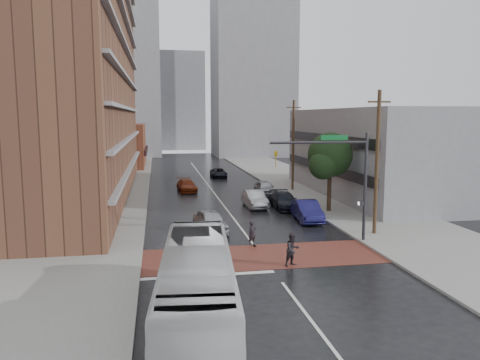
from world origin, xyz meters
TOP-DOWN VIEW (x-y plane):
  - ground at (0.00, 0.00)m, footprint 160.00×160.00m
  - crosswalk at (0.00, 0.50)m, footprint 14.00×5.00m
  - sidewalk_west at (-11.50, 25.00)m, footprint 9.00×90.00m
  - sidewalk_east at (11.50, 25.00)m, footprint 9.00×90.00m
  - apartment_block at (-14.00, 24.00)m, footprint 10.00×44.00m
  - storefront_west at (-12.00, 54.00)m, footprint 8.00×16.00m
  - building_east at (16.50, 20.00)m, footprint 11.00×26.00m
  - distant_tower_west at (-14.00, 78.00)m, footprint 18.00×16.00m
  - distant_tower_east at (14.00, 72.00)m, footprint 16.00×14.00m
  - distant_tower_center at (0.00, 95.00)m, footprint 12.00×10.00m
  - street_tree at (8.52, 12.03)m, footprint 4.20×4.10m
  - signal_mast at (5.85, 2.50)m, footprint 6.50×0.30m
  - utility_pole_near at (8.80, 4.00)m, footprint 1.60×0.26m
  - utility_pole_far at (8.80, 24.00)m, footprint 1.60×0.26m
  - transit_bus at (-4.59, -8.19)m, footprint 3.74×11.80m
  - pedestrian_a at (-0.09, 3.00)m, footprint 0.66×0.55m
  - pedestrian_b at (1.26, -1.50)m, footprint 1.10×0.99m
  - car_travel_a at (-2.33, 7.03)m, footprint 2.49×4.77m
  - car_travel_b at (2.67, 15.42)m, footprint 1.76×4.66m
  - car_travel_c at (-2.84, 25.66)m, footprint 2.26×4.67m
  - suv_travel at (2.20, 37.09)m, footprint 2.06×4.41m
  - car_parked_near at (5.63, 9.23)m, footprint 2.05×4.99m
  - car_parked_mid at (5.20, 14.39)m, footprint 2.11×4.98m
  - car_parked_far at (5.20, 22.05)m, footprint 1.76×4.34m

SIDE VIEW (x-z plane):
  - ground at x=0.00m, z-range 0.00..0.00m
  - crosswalk at x=0.00m, z-range 0.00..0.02m
  - sidewalk_west at x=-11.50m, z-range 0.00..0.15m
  - sidewalk_east at x=11.50m, z-range 0.00..0.15m
  - suv_travel at x=2.20m, z-range 0.00..1.22m
  - car_travel_c at x=-2.84m, z-range 0.00..1.31m
  - car_parked_mid at x=5.20m, z-range 0.00..1.43m
  - car_parked_far at x=5.20m, z-range 0.00..1.48m
  - car_travel_b at x=2.67m, z-range 0.00..1.52m
  - car_travel_a at x=-2.33m, z-range 0.00..1.55m
  - pedestrian_a at x=-0.09m, z-range 0.00..1.56m
  - car_parked_near at x=5.63m, z-range 0.00..1.61m
  - pedestrian_b at x=1.26m, z-range 0.00..1.84m
  - transit_bus at x=-4.59m, z-range 0.00..3.23m
  - storefront_west at x=-12.00m, z-range 0.00..7.00m
  - building_east at x=16.50m, z-range 0.00..9.00m
  - signal_mast at x=5.85m, z-range 1.13..8.33m
  - street_tree at x=8.52m, z-range 1.28..8.18m
  - utility_pole_near at x=8.80m, z-range 0.14..10.14m
  - utility_pole_far at x=8.80m, z-range 0.14..10.14m
  - distant_tower_center at x=0.00m, z-range 0.00..24.00m
  - apartment_block at x=-14.00m, z-range 0.00..28.00m
  - distant_tower_west at x=-14.00m, z-range 0.00..32.00m
  - distant_tower_east at x=14.00m, z-range 0.00..36.00m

